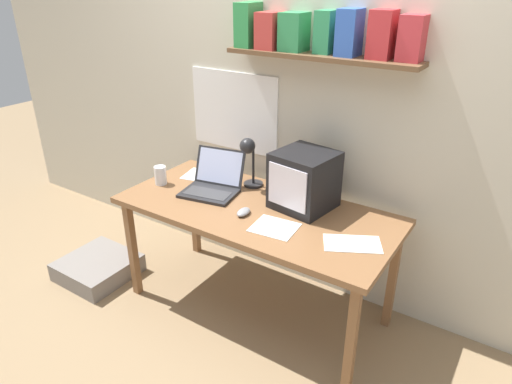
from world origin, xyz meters
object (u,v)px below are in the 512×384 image
Objects in this scene: laptop at (214,181)px; open_notebook at (352,244)px; juice_glass at (161,176)px; desk_lamp at (249,155)px; corner_desk at (256,217)px; printed_handout at (201,175)px; crt_monitor at (304,180)px; computer_mouse at (244,212)px; loose_paper_near_laptop at (275,227)px; floor_cushion at (98,267)px.

laptop is 0.96m from open_notebook.
laptop reaches higher than juice_glass.
open_notebook is (0.79, -0.27, -0.22)m from desk_lamp.
corner_desk is 0.59m from printed_handout.
crt_monitor is at bearing -2.78° from desk_lamp.
juice_glass is (-0.49, -0.26, -0.16)m from desk_lamp.
corner_desk is at bearing -18.42° from printed_handout.
computer_mouse is at bearing -4.15° from juice_glass.
loose_paper_near_laptop is 0.77× the size of open_notebook.
laptop is 1.16× the size of open_notebook.
crt_monitor is 1.40× the size of loose_paper_near_laptop.
desk_lamp is (-0.40, 0.04, 0.06)m from crt_monitor.
computer_mouse is (0.33, -0.16, -0.04)m from laptop.
crt_monitor is 0.38m from computer_mouse.
open_notebook is (1.29, -0.00, -0.05)m from juice_glass.
desk_lamp reaches higher than juice_glass.
corner_desk is 4.28× the size of laptop.
desk_lamp is at bearing 132.09° from corner_desk.
crt_monitor is at bearing 20.28° from floor_cushion.
computer_mouse is 0.62m from open_notebook.
floor_cushion is at bearing -151.37° from crt_monitor.
loose_paper_near_laptop is 0.41m from open_notebook.
open_notebook is (0.62, 0.04, -0.01)m from computer_mouse.
crt_monitor is 1.08× the size of open_notebook.
laptop is 0.81× the size of floor_cushion.
juice_glass is 0.47× the size of loose_paper_near_laptop.
corner_desk is 1.29m from floor_cushion.
floor_cushion is at bearing -164.57° from laptop.
printed_handout is at bearing 137.27° from laptop.
corner_desk is 0.69m from juice_glass.
corner_desk is at bearing -19.44° from laptop.
crt_monitor reaches higher than juice_glass.
juice_glass is at bearing -175.34° from corner_desk.
juice_glass is (-0.89, -0.22, -0.11)m from crt_monitor.
juice_glass is 0.28m from printed_handout.
open_notebook is at bearing 8.71° from floor_cushion.
laptop is 1.50× the size of loose_paper_near_laptop.
floor_cushion is (-1.71, -0.26, -0.65)m from open_notebook.
juice_glass is at bearing -172.99° from laptop.
floor_cushion is at bearing -146.87° from desk_lamp.
open_notebook is at bearing -11.88° from printed_handout.
floor_cushion is at bearing -168.72° from computer_mouse.
loose_paper_near_laptop is (0.22, -0.03, -0.01)m from computer_mouse.
open_notebook is 1.85m from floor_cushion.
desk_lamp is 1.01× the size of open_notebook.
crt_monitor is 0.58m from laptop.
floor_cushion is (-1.31, -0.19, -0.65)m from loose_paper_near_laptop.
computer_mouse is 0.44× the size of loose_paper_near_laptop.
desk_lamp is 0.43m from printed_handout.
corner_desk is 0.13m from computer_mouse.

